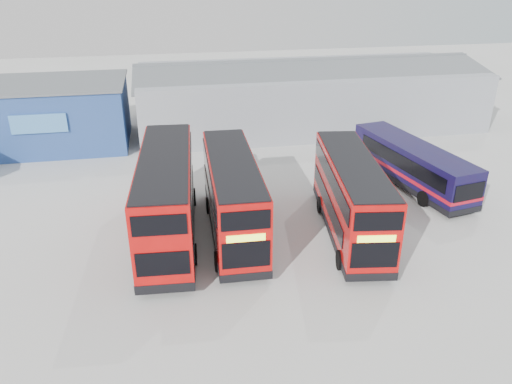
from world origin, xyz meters
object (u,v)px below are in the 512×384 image
object	(u,v)px
double_decker_centre	(233,198)
double_decker_right	(351,198)
single_decker_blue	(411,165)
office_block	(50,114)
maintenance_shed	(307,95)
double_decker_left	(167,199)

from	to	relation	value
double_decker_centre	double_decker_right	xyz separation A→B (m)	(6.29, -1.20, -0.03)
single_decker_blue	office_block	bearing A→B (deg)	-37.96
maintenance_shed	single_decker_blue	world-z (taller)	maintenance_shed
office_block	double_decker_left	world-z (taller)	office_block
double_decker_left	double_decker_centre	bearing A→B (deg)	-178.71
single_decker_blue	double_decker_left	bearing A→B (deg)	3.93
maintenance_shed	double_decker_right	xyz separation A→B (m)	(-3.35, -20.54, -0.45)
double_decker_centre	double_decker_right	distance (m)	6.40
double_decker_centre	double_decker_right	world-z (taller)	double_decker_centre
double_decker_left	double_decker_right	distance (m)	9.89
office_block	double_decker_right	xyz separation A→B (m)	(18.65, -18.53, -0.43)
office_block	single_decker_blue	size ratio (longest dim) A/B	1.14
double_decker_centre	double_decker_right	size ratio (longest dim) A/B	1.00
maintenance_shed	single_decker_blue	xyz separation A→B (m)	(2.99, -15.09, -1.18)
office_block	single_decker_blue	world-z (taller)	office_block
maintenance_shed	single_decker_blue	bearing A→B (deg)	-78.80
maintenance_shed	double_decker_left	size ratio (longest dim) A/B	2.68
office_block	double_decker_centre	xyz separation A→B (m)	(12.36, -17.33, -0.40)
double_decker_right	single_decker_blue	xyz separation A→B (m)	(6.34, 5.45, -0.72)
office_block	maintenance_shed	bearing A→B (deg)	5.21
office_block	maintenance_shed	xyz separation A→B (m)	(22.00, 2.01, 0.02)
double_decker_left	double_decker_centre	xyz separation A→B (m)	(3.50, -0.16, -0.18)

